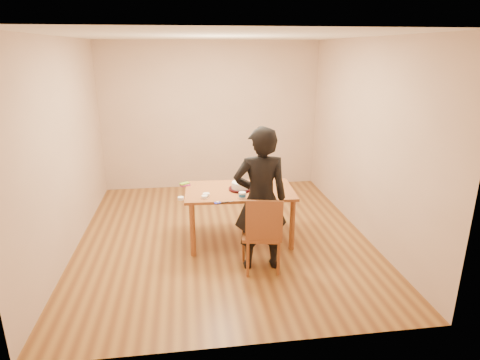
{
  "coord_description": "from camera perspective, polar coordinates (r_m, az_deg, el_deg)",
  "views": [
    {
      "loc": [
        -0.47,
        -5.19,
        2.55
      ],
      "look_at": [
        0.21,
        -0.21,
        0.9
      ],
      "focal_mm": 30.0,
      "sensor_mm": 36.0,
      "label": 1
    }
  ],
  "objects": [
    {
      "name": "cake_plate",
      "position": [
        5.38,
        0.06,
        -1.26
      ],
      "size": [
        0.32,
        0.32,
        0.02
      ],
      "primitive_type": "cylinder",
      "color": "#B20B28",
      "rests_on": "dining_table"
    },
    {
      "name": "ramekin_green",
      "position": [
        5.09,
        -5.07,
        -2.42
      ],
      "size": [
        0.08,
        0.08,
        0.04
      ],
      "primitive_type": "cylinder",
      "color": "white",
      "rests_on": "dining_table"
    },
    {
      "name": "person",
      "position": [
        4.69,
        2.95,
        -2.82
      ],
      "size": [
        0.64,
        0.43,
        1.74
      ],
      "primitive_type": "imported",
      "rotation": [
        0.0,
        0.0,
        3.13
      ],
      "color": "black",
      "rests_on": "floor"
    },
    {
      "name": "dining_table",
      "position": [
        5.39,
        -0.07,
        -1.55
      ],
      "size": [
        1.48,
        0.92,
        0.04
      ],
      "primitive_type": "cube",
      "rotation": [
        0.0,
        0.0,
        -0.04
      ],
      "color": "brown",
      "rests_on": "floor"
    },
    {
      "name": "frosting_tub",
      "position": [
        5.07,
        0.32,
        -2.17
      ],
      "size": [
        0.09,
        0.09,
        0.08
      ],
      "primitive_type": "cylinder",
      "color": "white",
      "rests_on": "dining_table"
    },
    {
      "name": "dining_chair",
      "position": [
        4.81,
        2.96,
        -7.71
      ],
      "size": [
        0.5,
        0.5,
        0.04
      ],
      "primitive_type": "cube",
      "rotation": [
        0.0,
        0.0,
        -0.2
      ],
      "color": "brown",
      "rests_on": "floor"
    },
    {
      "name": "spatula",
      "position": [
        4.92,
        -2.44,
        -3.27
      ],
      "size": [
        0.15,
        0.07,
        0.01
      ],
      "primitive_type": "cube",
      "rotation": [
        0.0,
        0.0,
        0.37
      ],
      "color": "black",
      "rests_on": "dining_table"
    },
    {
      "name": "ramekin_yellow",
      "position": [
        5.15,
        -4.83,
        -2.12
      ],
      "size": [
        0.09,
        0.09,
        0.04
      ],
      "primitive_type": "cylinder",
      "color": "white",
      "rests_on": "dining_table"
    },
    {
      "name": "frosting_dome",
      "position": [
        5.34,
        0.06,
        -0.25
      ],
      "size": [
        0.23,
        0.23,
        0.03
      ],
      "primitive_type": "ellipsoid",
      "color": "white",
      "rests_on": "cake"
    },
    {
      "name": "ramekin_multi",
      "position": [
        5.08,
        -8.41,
        -2.59
      ],
      "size": [
        0.08,
        0.08,
        0.04
      ],
      "primitive_type": "cylinder",
      "color": "white",
      "rests_on": "dining_table"
    },
    {
      "name": "candy_box_pink",
      "position": [
        5.58,
        -7.81,
        -0.71
      ],
      "size": [
        0.15,
        0.11,
        0.02
      ],
      "primitive_type": "cube",
      "rotation": [
        0.0,
        0.0,
        0.39
      ],
      "color": "#E23574",
      "rests_on": "dining_table"
    },
    {
      "name": "cake",
      "position": [
        5.36,
        0.06,
        -0.76
      ],
      "size": [
        0.24,
        0.24,
        0.08
      ],
      "primitive_type": "cylinder",
      "color": "white",
      "rests_on": "cake_plate"
    },
    {
      "name": "frosting_lid",
      "position": [
        4.93,
        -3.2,
        -3.25
      ],
      "size": [
        0.09,
        0.09,
        0.01
      ],
      "primitive_type": "cylinder",
      "color": "#1B1FAF",
      "rests_on": "dining_table"
    },
    {
      "name": "frosting_dollop",
      "position": [
        4.92,
        -3.2,
        -3.12
      ],
      "size": [
        0.04,
        0.04,
        0.02
      ],
      "primitive_type": "ellipsoid",
      "color": "white",
      "rests_on": "frosting_lid"
    },
    {
      "name": "room_shell",
      "position": [
        5.68,
        -2.89,
        5.96
      ],
      "size": [
        4.0,
        4.5,
        2.7
      ],
      "color": "brown",
      "rests_on": "ground"
    },
    {
      "name": "candy_box_green",
      "position": [
        5.58,
        -7.87,
        -0.5
      ],
      "size": [
        0.15,
        0.13,
        0.02
      ],
      "primitive_type": "cube",
      "rotation": [
        0.0,
        0.0,
        0.56
      ],
      "color": "green",
      "rests_on": "candy_box_pink"
    }
  ]
}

